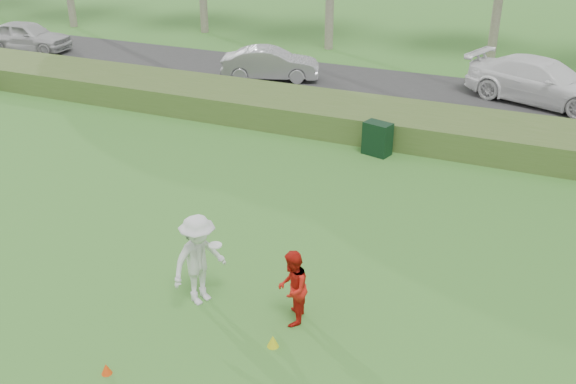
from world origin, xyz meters
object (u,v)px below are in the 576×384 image
at_px(player_red, 292,288).
at_px(car_right, 542,82).
at_px(cone_yellow, 273,341).
at_px(car_left, 27,36).
at_px(car_mid, 271,64).
at_px(utility_cabinet, 377,139).
at_px(player_white, 199,260).
at_px(cone_orange, 106,369).

bearing_deg(player_red, car_right, 154.38).
bearing_deg(cone_yellow, car_right, 78.88).
bearing_deg(cone_yellow, player_red, 87.93).
height_order(cone_yellow, car_left, car_left).
distance_m(player_red, car_right, 16.86).
height_order(car_left, car_right, car_right).
xyz_separation_m(player_red, car_mid, (-7.61, 15.31, -0.04)).
bearing_deg(player_red, utility_cabinet, 171.97).
distance_m(player_white, cone_yellow, 2.27).
distance_m(cone_yellow, utility_cabinet, 9.93).
relative_size(cone_yellow, car_left, 0.06).
height_order(cone_yellow, car_mid, car_mid).
relative_size(cone_orange, car_mid, 0.05).
height_order(player_white, utility_cabinet, player_white).
height_order(cone_yellow, car_right, car_right).
xyz_separation_m(player_white, cone_yellow, (1.97, -0.73, -0.87)).
relative_size(car_mid, car_right, 0.72).
xyz_separation_m(cone_yellow, car_mid, (-7.58, 16.16, 0.62)).
xyz_separation_m(car_mid, car_right, (11.00, 1.21, 0.15)).
bearing_deg(cone_orange, player_red, 48.13).
height_order(player_red, utility_cabinet, player_red).
xyz_separation_m(cone_orange, car_left, (-18.69, 17.79, 0.71)).
bearing_deg(cone_yellow, utility_cabinet, 95.33).
relative_size(cone_orange, car_right, 0.04).
xyz_separation_m(car_left, car_right, (24.49, 1.42, 0.09)).
xyz_separation_m(cone_yellow, car_left, (-21.08, 15.94, 0.69)).
bearing_deg(player_red, cone_orange, -55.92).
bearing_deg(car_left, utility_cabinet, -115.52).
relative_size(player_white, cone_yellow, 8.09).
relative_size(player_white, cone_orange, 9.44).
bearing_deg(car_mid, car_left, 71.55).
distance_m(cone_orange, utility_cabinet, 11.82).
distance_m(utility_cabinet, car_left, 21.05).
bearing_deg(car_left, car_right, -95.44).
distance_m(player_red, car_left, 25.95).
height_order(cone_orange, car_mid, car_mid).
relative_size(player_red, car_mid, 0.38).
bearing_deg(player_white, utility_cabinet, 14.73).
relative_size(player_white, car_mid, 0.47).
relative_size(cone_yellow, car_mid, 0.06).
xyz_separation_m(cone_orange, car_mid, (-5.20, 18.01, 0.64)).
bearing_deg(car_left, player_red, -134.33).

